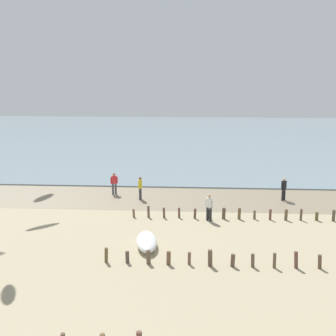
# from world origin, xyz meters

# --- Properties ---
(wet_sand_strip) EXTENTS (120.00, 6.80, 0.01)m
(wet_sand_strip) POSITION_xyz_m (0.00, 23.75, 0.00)
(wet_sand_strip) COLOR #84755B
(wet_sand_strip) RESTS_ON ground
(sea) EXTENTS (160.00, 70.00, 0.10)m
(sea) POSITION_xyz_m (0.00, 62.15, 0.05)
(sea) COLOR gray
(sea) RESTS_ON ground
(groyne_mid) EXTENTS (10.43, 0.35, 0.83)m
(groyne_mid) POSITION_xyz_m (5.85, 11.31, 0.35)
(groyne_mid) COLOR brown
(groyne_mid) RESTS_ON ground
(groyne_far) EXTENTS (14.79, 0.35, 0.77)m
(groyne_far) POSITION_xyz_m (9.09, 18.89, 0.34)
(groyne_far) COLOR brown
(groyne_far) RESTS_ON ground
(person_nearest_camera) EXTENTS (0.53, 0.34, 1.71)m
(person_nearest_camera) POSITION_xyz_m (-1.21, 24.65, 0.92)
(person_nearest_camera) COLOR #4C4C56
(person_nearest_camera) RESTS_ON ground
(person_mid_beach) EXTENTS (0.50, 0.37, 1.71)m
(person_mid_beach) POSITION_xyz_m (6.02, 18.44, 0.92)
(person_mid_beach) COLOR #232328
(person_mid_beach) RESTS_ON ground
(person_left_flank) EXTENTS (0.24, 0.57, 1.71)m
(person_left_flank) POSITION_xyz_m (1.00, 23.32, 0.92)
(person_left_flank) COLOR #383842
(person_left_flank) RESTS_ON ground
(person_right_flank) EXTENTS (0.43, 0.43, 1.71)m
(person_right_flank) POSITION_xyz_m (11.60, 23.79, 0.92)
(person_right_flank) COLOR #232328
(person_right_flank) RESTS_ON ground
(grounded_kite) EXTENTS (1.53, 3.17, 0.61)m
(grounded_kite) POSITION_xyz_m (2.61, 13.57, 0.30)
(grounded_kite) COLOR white
(grounded_kite) RESTS_ON ground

